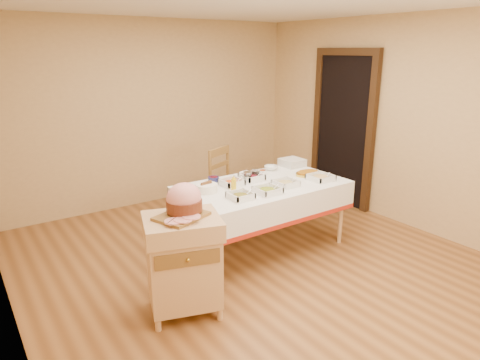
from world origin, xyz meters
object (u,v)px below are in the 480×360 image
object	(u,v)px
plate_stack	(292,163)
butcher_cart	(183,260)
preserve_jar_right	(256,174)
bread_basket	(206,188)
dining_table	(263,198)
mustard_bottle	(234,184)
preserve_jar_left	(248,178)
ham_on_board	(184,202)
dining_chair	(229,187)
brass_platter	(308,173)

from	to	relation	value
plate_stack	butcher_cart	bearing A→B (deg)	-154.08
preserve_jar_right	bread_basket	bearing A→B (deg)	-172.06
dining_table	plate_stack	world-z (taller)	plate_stack
mustard_bottle	preserve_jar_left	bearing A→B (deg)	30.51
mustard_bottle	bread_basket	distance (m)	0.28
mustard_bottle	ham_on_board	bearing A→B (deg)	-146.95
preserve_jar_left	plate_stack	distance (m)	0.89
ham_on_board	bread_basket	size ratio (longest dim) A/B	1.81
mustard_bottle	plate_stack	xyz separation A→B (m)	(1.16, 0.41, -0.03)
ham_on_board	preserve_jar_left	world-z (taller)	ham_on_board
butcher_cart	ham_on_board	distance (m)	0.50
preserve_jar_left	bread_basket	size ratio (longest dim) A/B	0.51
dining_chair	mustard_bottle	distance (m)	0.94
brass_platter	dining_table	bearing A→B (deg)	178.43
butcher_cart	bread_basket	distance (m)	1.04
bread_basket	plate_stack	world-z (taller)	bread_basket
bread_basket	dining_table	bearing A→B (deg)	-10.36
ham_on_board	plate_stack	size ratio (longest dim) A/B	1.58
ham_on_board	preserve_jar_left	bearing A→B (deg)	32.40
bread_basket	brass_platter	distance (m)	1.31
butcher_cart	dining_chair	size ratio (longest dim) A/B	0.86
preserve_jar_left	butcher_cart	bearing A→B (deg)	-147.39
mustard_bottle	bread_basket	xyz separation A→B (m)	(-0.24, 0.14, -0.03)
butcher_cart	preserve_jar_left	world-z (taller)	preserve_jar_left
preserve_jar_left	plate_stack	bearing A→B (deg)	15.00
preserve_jar_left	plate_stack	size ratio (longest dim) A/B	0.45
dining_chair	preserve_jar_left	distance (m)	0.67
bread_basket	plate_stack	size ratio (longest dim) A/B	0.87
plate_stack	ham_on_board	bearing A→B (deg)	-154.37
preserve_jar_right	bread_basket	distance (m)	0.72
dining_table	ham_on_board	xyz separation A→B (m)	(-1.27, -0.59, 0.39)
brass_platter	preserve_jar_left	bearing A→B (deg)	167.17
plate_stack	brass_platter	bearing A→B (deg)	-104.74
plate_stack	dining_chair	bearing A→B (deg)	153.78
dining_table	brass_platter	world-z (taller)	brass_platter
butcher_cart	plate_stack	distance (m)	2.33
plate_stack	mustard_bottle	bearing A→B (deg)	-160.59
butcher_cart	dining_chair	distance (m)	1.92
butcher_cart	mustard_bottle	distance (m)	1.14
preserve_jar_left	mustard_bottle	world-z (taller)	mustard_bottle
dining_chair	bread_basket	bearing A→B (deg)	-137.94
butcher_cart	dining_chair	world-z (taller)	dining_chair
plate_stack	dining_table	bearing A→B (deg)	-153.21
dining_chair	preserve_jar_right	xyz separation A→B (m)	(0.02, -0.52, 0.29)
bread_basket	brass_platter	bearing A→B (deg)	-5.97
preserve_jar_right	mustard_bottle	world-z (taller)	mustard_bottle
dining_chair	preserve_jar_right	bearing A→B (deg)	-87.59
mustard_bottle	brass_platter	size ratio (longest dim) A/B	0.52
preserve_jar_left	plate_stack	xyz separation A→B (m)	(0.86, 0.23, -0.01)
mustard_bottle	brass_platter	xyz separation A→B (m)	(1.06, 0.01, -0.06)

